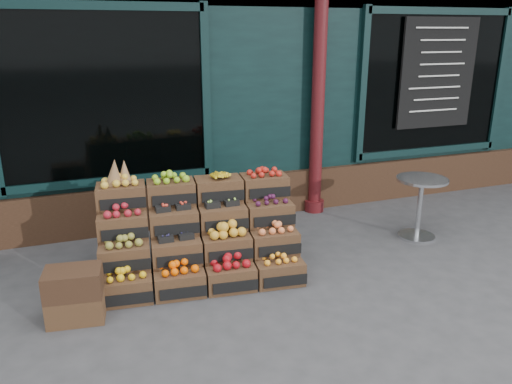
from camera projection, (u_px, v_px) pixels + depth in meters
name	position (u px, v px, depth m)	size (l,w,h in m)	color
ground	(298.00, 289.00, 5.08)	(60.00, 60.00, 0.00)	#3C3C3E
shop_facade	(182.00, 37.00, 8.91)	(12.00, 6.24, 4.80)	black
crate_display	(198.00, 239.00, 5.31)	(2.13, 1.22, 1.27)	#492F1C
spare_crates	(75.00, 295.00, 4.48)	(0.54, 0.41, 0.49)	#492F1C
bistro_table	(420.00, 201.00, 6.21)	(0.62, 0.62, 0.78)	silver
shopkeeper	(123.00, 150.00, 6.84)	(0.69, 0.45, 1.90)	#1D6738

